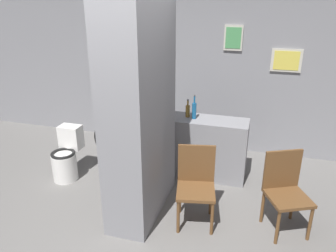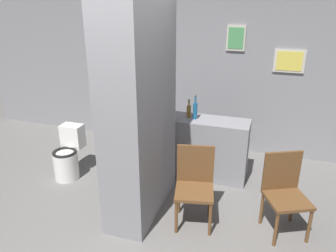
{
  "view_description": "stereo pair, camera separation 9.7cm",
  "coord_description": "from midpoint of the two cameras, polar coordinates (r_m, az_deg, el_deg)",
  "views": [
    {
      "loc": [
        1.19,
        -2.58,
        2.44
      ],
      "look_at": [
        0.13,
        1.01,
        0.95
      ],
      "focal_mm": 35.0,
      "sensor_mm": 36.0,
      "label": 1
    },
    {
      "loc": [
        1.28,
        -2.55,
        2.44
      ],
      "look_at": [
        0.13,
        1.01,
        0.95
      ],
      "focal_mm": 35.0,
      "sensor_mm": 36.0,
      "label": 2
    }
  ],
  "objects": [
    {
      "name": "chair_near_pillar",
      "position": [
        3.74,
        4.13,
        -9.74
      ],
      "size": [
        0.5,
        0.5,
        0.9
      ],
      "rotation": [
        0.0,
        0.0,
        0.21
      ],
      "color": "brown",
      "rests_on": "ground_plane"
    },
    {
      "name": "bottle_short",
      "position": [
        4.57,
        2.84,
        2.73
      ],
      "size": [
        0.06,
        0.06,
        0.26
      ],
      "color": "olive",
      "rests_on": "counter_shelf"
    },
    {
      "name": "counter_shelf",
      "position": [
        4.71,
        4.43,
        -3.62
      ],
      "size": [
        1.4,
        0.44,
        0.86
      ],
      "color": "gray",
      "rests_on": "ground_plane"
    },
    {
      "name": "chair_by_doorway",
      "position": [
        3.82,
        19.06,
        -10.29
      ],
      "size": [
        0.56,
        0.56,
        0.9
      ],
      "rotation": [
        0.0,
        0.0,
        0.45
      ],
      "color": "brown",
      "rests_on": "ground_plane"
    },
    {
      "name": "ground_plane",
      "position": [
        3.75,
        -7.47,
        -19.1
      ],
      "size": [
        14.0,
        14.0,
        0.0
      ],
      "primitive_type": "plane",
      "color": "slate"
    },
    {
      "name": "bicycle",
      "position": [
        5.03,
        -4.87,
        -2.88
      ],
      "size": [
        1.67,
        0.42,
        0.73
      ],
      "color": "black",
      "rests_on": "ground_plane"
    },
    {
      "name": "wall_back",
      "position": [
        5.46,
        3.02,
        9.67
      ],
      "size": [
        8.0,
        0.09,
        2.6
      ],
      "color": "gray",
      "rests_on": "ground_plane"
    },
    {
      "name": "bottle_tall",
      "position": [
        4.49,
        3.96,
        2.81
      ],
      "size": [
        0.06,
        0.06,
        0.34
      ],
      "color": "#19598C",
      "rests_on": "counter_shelf"
    },
    {
      "name": "toilet",
      "position": [
        4.88,
        -17.83,
        -5.19
      ],
      "size": [
        0.34,
        0.5,
        0.73
      ],
      "color": "white",
      "rests_on": "ground_plane"
    },
    {
      "name": "pillar_center",
      "position": [
        3.62,
        -5.64,
        3.24
      ],
      "size": [
        0.5,
        1.22,
        2.6
      ],
      "color": "gray",
      "rests_on": "ground_plane"
    }
  ]
}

